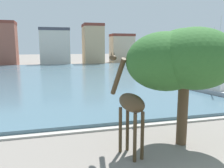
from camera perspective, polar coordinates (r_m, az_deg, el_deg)
name	(u,v)px	position (r m, az deg, el deg)	size (l,w,h in m)	color
harbor_water	(87,76)	(40.12, -6.34, 2.08)	(88.66, 51.10, 0.34)	#476675
quay_edge_coping	(146,125)	(15.68, 8.37, -10.04)	(88.66, 0.50, 0.12)	#ADA89E
giraffe_statue	(129,104)	(10.93, 4.36, -4.99)	(1.30, 2.79, 4.98)	#42331E
sailboat_grey	(210,90)	(27.00, 23.26, -1.41)	(3.39, 6.62, 7.22)	#939399
sailboat_yellow	(161,72)	(43.64, 12.06, 2.94)	(2.93, 6.83, 6.30)	gold
sailboat_teal	(217,78)	(36.86, 24.62, 1.34)	(3.50, 7.28, 9.47)	teal
shade_tree	(182,57)	(11.95, 16.97, 6.40)	(5.53, 5.75, 6.17)	brown
mooring_bollard	(135,124)	(15.20, 5.77, -9.86)	(0.24, 0.24, 0.50)	#232326
townhouse_wide_warehouse	(5,43)	(69.86, -25.17, 9.12)	(6.34, 6.12, 11.91)	#8E5142
townhouse_end_terrace	(55,47)	(68.00, -14.05, 9.04)	(8.27, 7.20, 10.25)	beige
townhouse_narrow_midrow	(93,44)	(68.22, -4.75, 9.85)	(5.69, 6.80, 11.60)	tan
townhouse_tall_gabled	(122,48)	(74.27, 2.47, 8.86)	(7.26, 5.57, 9.07)	#C6B293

